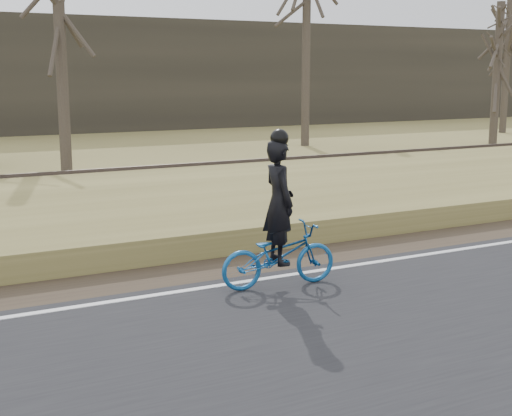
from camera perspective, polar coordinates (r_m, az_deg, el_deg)
name	(u,v)px	position (r m, az deg, el deg)	size (l,w,h in m)	color
ground	(503,250)	(13.50, 19.17, -3.20)	(120.00, 120.00, 0.00)	#978B4D
edge_line	(495,244)	(13.62, 18.58, -2.76)	(120.00, 0.12, 0.01)	silver
shoulder	(456,236)	(14.32, 15.70, -2.14)	(120.00, 1.60, 0.04)	#473A2B
embankment	(364,201)	(16.54, 8.63, 0.55)	(120.00, 5.00, 0.44)	#978B4D
ballast	(282,179)	(19.69, 2.10, 2.31)	(120.00, 3.00, 0.45)	slate
railroad	(282,168)	(19.64, 2.11, 3.19)	(120.00, 2.40, 0.29)	black
treeline_backdrop	(80,75)	(40.09, -13.89, 10.30)	(120.00, 4.00, 6.00)	#383328
cyclist	(279,237)	(10.26, 1.84, -2.30)	(1.80, 0.78, 2.29)	#155393
bare_tree_near_left	(60,44)	(23.20, -15.38, 12.56)	(0.36, 0.36, 7.98)	#4A4136
bare_tree_center	(306,30)	(31.01, 4.05, 14.00)	(0.36, 0.36, 9.75)	#4A4136
bare_tree_right	(497,74)	(33.44, 18.71, 10.13)	(0.36, 0.36, 6.13)	#4A4136
bare_tree_far_right	(507,56)	(39.90, 19.45, 11.41)	(0.36, 0.36, 7.94)	#4A4136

